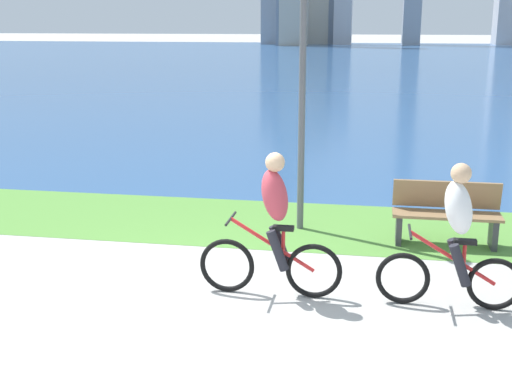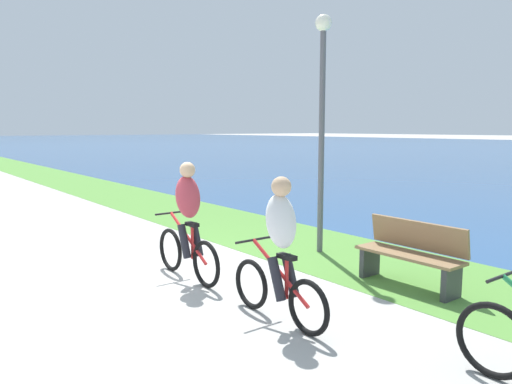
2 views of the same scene
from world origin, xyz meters
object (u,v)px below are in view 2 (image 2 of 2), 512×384
object	(u,v)px
bench_near_path	(411,254)
lamppost_tall	(322,100)
cyclist_trailing	(280,250)
cyclist_lead	(188,222)

from	to	relation	value
bench_near_path	lamppost_tall	xyz separation A→B (m)	(-2.12, 0.38, 2.18)
cyclist_trailing	lamppost_tall	world-z (taller)	lamppost_tall
cyclist_lead	bench_near_path	bearing A→B (deg)	46.36
lamppost_tall	cyclist_lead	bearing A→B (deg)	-90.44
cyclist_lead	bench_near_path	distance (m)	3.13
cyclist_trailing	lamppost_tall	size ratio (longest dim) A/B	0.41
cyclist_trailing	lamppost_tall	distance (m)	3.75
bench_near_path	cyclist_lead	bearing A→B (deg)	-133.64
cyclist_trailing	bench_near_path	world-z (taller)	cyclist_trailing
cyclist_lead	lamppost_tall	world-z (taller)	lamppost_tall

